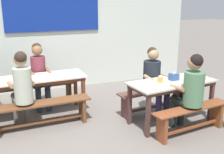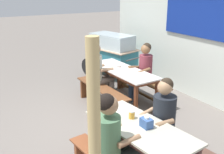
# 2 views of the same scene
# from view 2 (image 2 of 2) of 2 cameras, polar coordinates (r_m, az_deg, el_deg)

# --- Properties ---
(ground_plane) EXTENTS (40.00, 40.00, 0.00)m
(ground_plane) POSITION_cam_2_polar(r_m,az_deg,el_deg) (4.90, -2.96, -10.81)
(ground_plane) COLOR slate
(backdrop_wall) EXTENTS (6.69, 0.23, 2.63)m
(backdrop_wall) POSITION_cam_2_polar(r_m,az_deg,el_deg) (6.00, 19.47, 7.78)
(backdrop_wall) COLOR silver
(backdrop_wall) RESTS_ON ground_plane
(dining_table_far) EXTENTS (1.81, 0.70, 0.75)m
(dining_table_far) POSITION_cam_2_polar(r_m,az_deg,el_deg) (5.68, 2.20, 0.86)
(dining_table_far) COLOR silver
(dining_table_far) RESTS_ON ground_plane
(dining_table_near) EXTENTS (1.58, 0.83, 0.75)m
(dining_table_near) POSITION_cam_2_polar(r_m,az_deg,el_deg) (3.48, 5.89, -11.45)
(dining_table_near) COLOR #BAB7A2
(dining_table_near) RESTS_ON ground_plane
(bench_far_back) EXTENTS (1.72, 0.35, 0.45)m
(bench_far_back) POSITION_cam_2_polar(r_m,az_deg,el_deg) (6.09, 6.07, -1.64)
(bench_far_back) COLOR brown
(bench_far_back) RESTS_ON ground_plane
(bench_far_front) EXTENTS (1.67, 0.37, 0.45)m
(bench_far_front) POSITION_cam_2_polar(r_m,az_deg,el_deg) (5.55, -2.14, -3.56)
(bench_far_front) COLOR brown
(bench_far_front) RESTS_ON ground_plane
(bench_near_back) EXTENTS (1.48, 0.47, 0.45)m
(bench_near_back) POSITION_cam_2_polar(r_m,az_deg,el_deg) (3.99, 11.21, -13.69)
(bench_near_back) COLOR brown
(bench_near_back) RESTS_ON ground_plane
(food_cart) EXTENTS (1.84, 1.11, 1.19)m
(food_cart) POSITION_cam_2_polar(r_m,az_deg,el_deg) (7.37, -0.12, 5.11)
(food_cart) COLOR teal
(food_cart) RESTS_ON ground_plane
(person_right_near_table) EXTENTS (0.46, 0.57, 1.26)m
(person_right_near_table) POSITION_cam_2_polar(r_m,az_deg,el_deg) (3.77, 10.17, -8.39)
(person_right_near_table) COLOR #342B51
(person_right_near_table) RESTS_ON ground_plane
(person_left_back_turned) EXTENTS (0.43, 0.57, 1.33)m
(person_left_back_turned) POSITION_cam_2_polar(r_m,az_deg,el_deg) (5.66, -2.87, 1.54)
(person_left_back_turned) COLOR #655D56
(person_left_back_turned) RESTS_ON ground_plane
(person_center_facing) EXTENTS (0.41, 0.51, 1.29)m
(person_center_facing) POSITION_cam_2_polar(r_m,az_deg,el_deg) (5.80, 6.57, 1.67)
(person_center_facing) COLOR #273548
(person_center_facing) RESTS_ON ground_plane
(person_near_front) EXTENTS (0.45, 0.56, 1.31)m
(person_near_front) POSITION_cam_2_polar(r_m,az_deg,el_deg) (3.20, -0.01, -12.60)
(person_near_front) COLOR black
(person_near_front) RESTS_ON ground_plane
(tissue_box) EXTENTS (0.15, 0.11, 0.14)m
(tissue_box) POSITION_cam_2_polar(r_m,az_deg,el_deg) (3.40, 7.27, -9.56)
(tissue_box) COLOR #355797
(tissue_box) RESTS_ON dining_table_near
(condiment_jar) EXTENTS (0.08, 0.08, 0.11)m
(condiment_jar) POSITION_cam_2_polar(r_m,az_deg,el_deg) (3.59, 4.18, -7.95)
(condiment_jar) COLOR gold
(condiment_jar) RESTS_ON dining_table_near
(soup_bowl) EXTENTS (0.13, 0.13, 0.05)m
(soup_bowl) POSITION_cam_2_polar(r_m,az_deg,el_deg) (5.83, 1.22, 2.40)
(soup_bowl) COLOR silver
(soup_bowl) RESTS_ON dining_table_far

